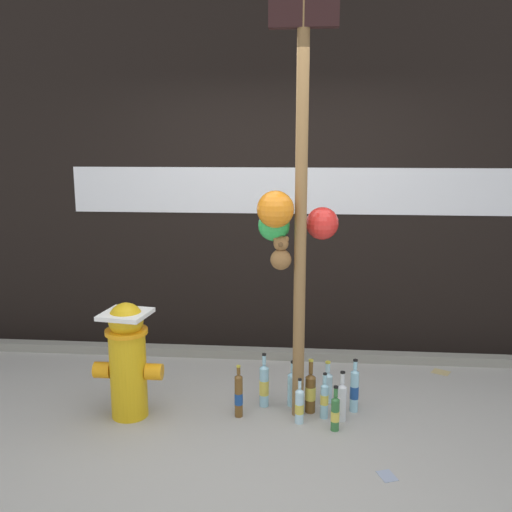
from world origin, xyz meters
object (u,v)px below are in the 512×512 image
Objects in this scene: bottle_4 at (299,406)px; fire_hydrant at (128,358)px; bottle_2 at (327,386)px; bottle_6 at (342,400)px; bottle_5 at (324,399)px; bottle_9 at (264,385)px; bottle_3 at (310,392)px; bottle_7 at (239,395)px; bottle_8 at (335,413)px; memorial_post at (295,183)px; bottle_1 at (293,387)px; bottle_0 at (354,390)px.

fire_hydrant is at bearing 179.71° from bottle_4.
bottle_6 is (0.09, -0.28, 0.02)m from bottle_2.
bottle_9 is (-0.44, 0.15, 0.02)m from bottle_5.
fire_hydrant reaches higher than bottle_3.
bottle_8 is (0.67, -0.14, -0.03)m from bottle_7.
memorial_post is 9.23× the size of bottle_2.
bottle_2 is at bearing 95.09° from bottle_8.
bottle_9 is (-0.34, 0.06, 0.01)m from bottle_3.
bottle_9 is (0.94, 0.23, -0.27)m from fire_hydrant.
memorial_post reaches higher than bottle_6.
bottle_8 is at bearing -110.09° from bottle_6.
bottle_4 is (1.20, -0.01, -0.30)m from fire_hydrant.
bottle_4 is at bearing -67.70° from memorial_post.
bottle_6 is 0.72m from bottle_7.
bottle_6 is at bearing 69.91° from bottle_8.
bottle_1 is at bearing 149.78° from bottle_6.
bottle_0 is 0.66m from bottle_9.
bottle_3 is (-0.32, -0.04, -0.01)m from bottle_0.
bottle_3 is at bearing -35.45° from bottle_1.
fire_hydrant reaches higher than bottle_1.
bottle_3 is at bearing 153.19° from bottle_6.
bottle_6 is (1.50, 0.05, -0.28)m from fire_hydrant.
bottle_6 is 1.14× the size of bottle_8.
memorial_post reaches higher than bottle_8.
bottle_9 is at bearing -167.62° from bottle_2.
memorial_post is 1.53m from bottle_5.
bottle_2 is at bearing 12.38° from bottle_9.
bottle_9 reaches higher than bottle_7.
bottle_2 is 0.42m from bottle_8.
bottle_5 reaches higher than bottle_8.
bottle_3 is 0.13m from bottle_5.
bottle_5 is 0.18m from bottle_8.
fire_hydrant is at bearing -172.76° from bottle_0.
bottle_0 is at bearing 9.28° from memorial_post.
bottle_0 is at bearing -2.29° from bottle_9.
bottle_6 is at bearing 11.72° from bottle_4.
bottle_1 is 0.27m from bottle_2.
bottle_1 is at bearing -163.80° from bottle_2.
bottle_5 is 0.46m from bottle_9.
bottle_5 is 0.12m from bottle_6.
fire_hydrant reaches higher than bottle_0.
fire_hydrant is at bearing 176.51° from bottle_8.
bottle_4 is 0.30m from bottle_6.
bottle_0 is 1.18× the size of bottle_5.
bottle_7 is (-0.63, -0.28, 0.03)m from bottle_2.
memorial_post is at bearing -25.64° from bottle_9.
bottle_3 is (1.28, 0.16, -0.28)m from fire_hydrant.
bottle_3 is 0.52m from bottle_7.
bottle_7 is at bearing -151.55° from bottle_1.
bottle_7 is at bearing 172.21° from bottle_4.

